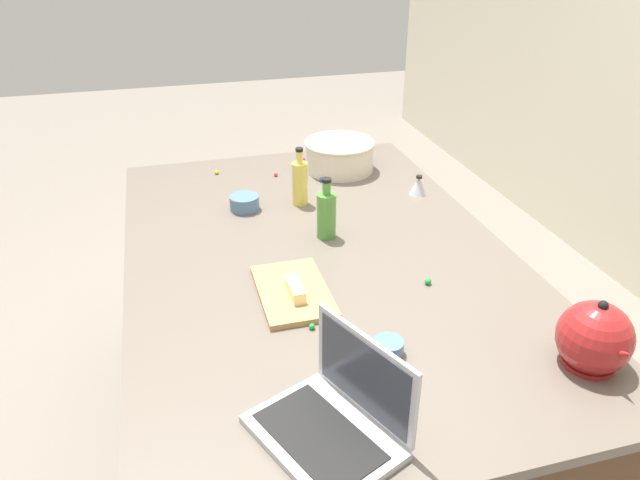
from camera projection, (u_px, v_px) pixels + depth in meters
name	position (u px, v px, depth m)	size (l,w,h in m)	color
ground_plane	(320.00, 448.00, 2.38)	(12.00, 12.00, 0.00)	slate
island_counter	(320.00, 360.00, 2.17)	(1.89, 1.24, 0.90)	#4C331E
laptop	(337.00, 416.00, 1.26)	(0.37, 0.33, 0.22)	#B7B7BC
mixing_bowl_large	(340.00, 155.00, 2.56)	(0.30, 0.30, 0.13)	beige
bottle_oil	(300.00, 182.00, 2.25)	(0.06, 0.06, 0.22)	#DBC64C
bottle_olive	(326.00, 214.00, 2.01)	(0.07, 0.07, 0.22)	#4C8C38
kettle	(594.00, 338.00, 1.44)	(0.21, 0.18, 0.20)	maroon
cutting_board	(293.00, 292.00, 1.74)	(0.32, 0.20, 0.02)	#AD7F4C
butter_stick_left	(295.00, 289.00, 1.70)	(0.11, 0.04, 0.04)	#F4E58C
ramekin_small	(388.00, 347.00, 1.50)	(0.08, 0.08, 0.04)	slate
ramekin_medium	(244.00, 203.00, 2.23)	(0.11, 0.11, 0.05)	slate
kitchen_timer	(418.00, 185.00, 2.35)	(0.07, 0.07, 0.08)	#B2B2B7
candy_0	(276.00, 175.00, 2.52)	(0.02, 0.02, 0.02)	red
candy_2	(322.00, 179.00, 2.47)	(0.02, 0.02, 0.02)	blue
candy_3	(312.00, 326.00, 1.59)	(0.02, 0.02, 0.02)	green
candy_4	(217.00, 172.00, 2.54)	(0.02, 0.02, 0.02)	yellow
candy_5	(334.00, 173.00, 2.54)	(0.02, 0.02, 0.02)	blue
candy_6	(428.00, 281.00, 1.78)	(0.02, 0.02, 0.02)	green
candy_7	(303.00, 159.00, 2.67)	(0.02, 0.02, 0.02)	#CC3399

